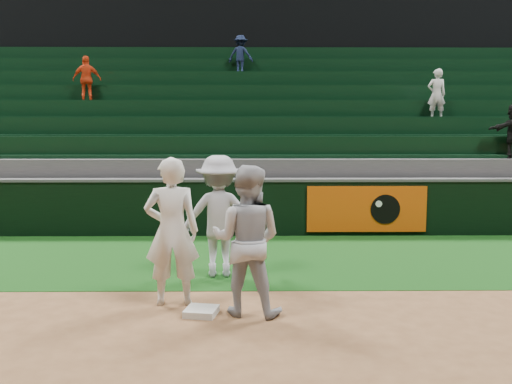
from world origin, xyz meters
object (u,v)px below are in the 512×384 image
baserunner (247,240)px  first_base (201,311)px  first_baseman (172,232)px  base_coach (219,216)px

baserunner → first_base: bearing=19.7°
first_baseman → base_coach: bearing=-116.9°
baserunner → base_coach: 1.88m
base_coach → first_base: bearing=83.3°
first_base → base_coach: bearing=85.9°
baserunner → base_coach: (-0.45, 1.82, 0.02)m
first_base → first_baseman: bearing=133.6°
baserunner → base_coach: base_coach is taller
base_coach → first_baseman: bearing=66.2°
first_base → baserunner: baserunner is taller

